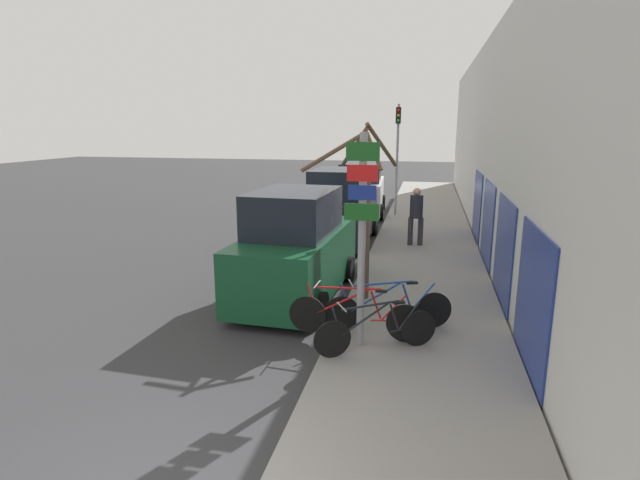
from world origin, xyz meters
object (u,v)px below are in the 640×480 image
object	(u,v)px
bicycle_1	(356,316)
parked_car_1	(341,210)
bicycle_2	(388,309)
signpost	(362,233)
parked_car_2	(361,191)
traffic_light	(397,145)
pedestrian_near	(416,212)
street_tree	(364,215)
bicycle_0	(377,330)
parked_car_0	(296,250)

from	to	relation	value
bicycle_1	parked_car_1	xyz separation A→B (m)	(-1.64, 7.81, 0.55)
bicycle_2	signpost	bearing A→B (deg)	131.55
signpost	parked_car_2	xyz separation A→B (m)	(-1.82, 13.59, -1.06)
signpost	traffic_light	distance (m)	12.98
bicycle_1	parked_car_1	world-z (taller)	parked_car_1
signpost	bicycle_2	bearing A→B (deg)	60.56
bicycle_1	pedestrian_near	xyz separation A→B (m)	(0.83, 7.32, 0.64)
parked_car_2	street_tree	distance (m)	11.31
bicycle_2	pedestrian_near	bearing A→B (deg)	-21.49
signpost	bicycle_2	xyz separation A→B (m)	(0.41, 0.73, -1.55)
bicycle_0	parked_car_0	size ratio (longest dim) A/B	0.42
bicycle_2	traffic_light	xyz separation A→B (m)	(-0.67, 12.21, 2.48)
bicycle_1	street_tree	distance (m)	2.58
pedestrian_near	bicycle_1	bearing A→B (deg)	77.30
parked_car_2	traffic_light	xyz separation A→B (m)	(1.56, -0.65, 2.00)
parked_car_2	pedestrian_near	world-z (taller)	parked_car_2
bicycle_1	parked_car_2	bearing A→B (deg)	9.28
parked_car_1	street_tree	size ratio (longest dim) A/B	1.14
parked_car_0	parked_car_2	distance (m)	11.05
bicycle_0	parked_car_0	distance (m)	3.51
bicycle_2	parked_car_1	bearing A→B (deg)	-2.61
bicycle_0	parked_car_2	distance (m)	13.98
bicycle_0	traffic_light	xyz separation A→B (m)	(-0.56, 13.15, 2.51)
bicycle_1	parked_car_2	world-z (taller)	parked_car_2
parked_car_2	traffic_light	bearing A→B (deg)	-25.83
bicycle_0	bicycle_1	bearing A→B (deg)	11.72
street_tree	traffic_light	bearing A→B (deg)	89.88
parked_car_1	pedestrian_near	size ratio (longest dim) A/B	2.35
bicycle_1	parked_car_0	bearing A→B (deg)	38.53
bicycle_1	parked_car_2	size ratio (longest dim) A/B	0.55
bicycle_1	bicycle_2	bearing A→B (deg)	-47.61
bicycle_1	pedestrian_near	bearing A→B (deg)	-4.48
parked_car_2	traffic_light	world-z (taller)	traffic_light
bicycle_0	bicycle_2	size ratio (longest dim) A/B	0.84
signpost	traffic_light	bearing A→B (deg)	91.14
parked_car_1	street_tree	world-z (taller)	street_tree
bicycle_2	parked_car_1	xyz separation A→B (m)	(-2.16, 7.36, 0.55)
bicycle_2	pedestrian_near	xyz separation A→B (m)	(0.30, 6.87, 0.64)
bicycle_0	pedestrian_near	bearing A→B (deg)	-31.75
parked_car_0	pedestrian_near	distance (m)	5.65
bicycle_1	pedestrian_near	distance (m)	7.40
bicycle_0	pedestrian_near	distance (m)	7.85
pedestrian_near	traffic_light	xyz separation A→B (m)	(-0.97, 5.34, 1.84)
bicycle_2	parked_car_2	xyz separation A→B (m)	(-2.24, 12.86, 0.49)
pedestrian_near	street_tree	size ratio (longest dim) A/B	0.48
traffic_light	parked_car_2	bearing A→B (deg)	157.43
signpost	traffic_light	world-z (taller)	traffic_light
pedestrian_near	traffic_light	size ratio (longest dim) A/B	0.40
signpost	parked_car_0	size ratio (longest dim) A/B	0.78
signpost	bicycle_0	bearing A→B (deg)	-34.60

